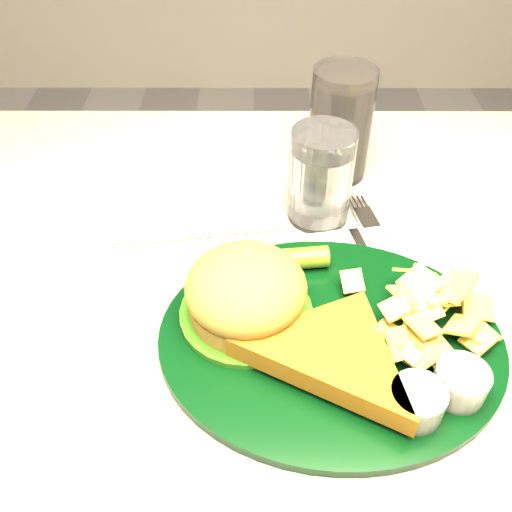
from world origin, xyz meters
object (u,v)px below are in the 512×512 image
Objects in this scene: cola_glass at (340,124)px; dinner_plate at (333,317)px; fork_napkin at (370,261)px; water_glass at (321,176)px; table at (247,446)px.

dinner_plate is at bearing -96.72° from cola_glass.
fork_napkin is at bearing 66.42° from dinner_plate.
cola_glass is (0.04, 0.31, 0.04)m from dinner_plate.
water_glass is 0.81× the size of cola_glass.
fork_napkin is (0.02, -0.19, -0.07)m from cola_glass.
table is 0.52m from cola_glass.
dinner_plate is at bearing -90.96° from water_glass.
table is at bearing -119.87° from cola_glass.
dinner_plate is 2.29× the size of cola_glass.
dinner_plate is 0.32m from cola_glass.
table is at bearing 179.13° from fork_napkin.
water_glass reaches higher than dinner_plate.
table is 9.65× the size of water_glass.
water_glass is 0.12m from fork_napkin.
fork_napkin reaches higher than table.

